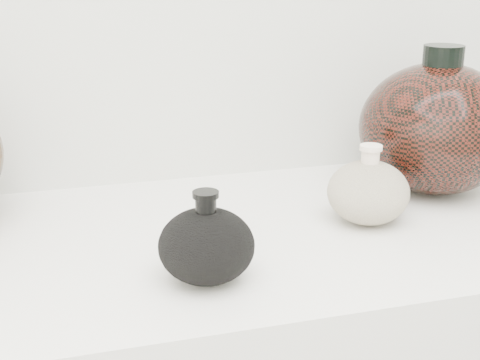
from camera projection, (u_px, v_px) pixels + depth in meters
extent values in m
cube|color=silver|center=(195.00, 246.00, 0.92)|extent=(1.20, 0.50, 0.03)
ellipsoid|color=black|center=(207.00, 246.00, 0.78)|extent=(0.15, 0.15, 0.09)
cylinder|color=black|center=(206.00, 205.00, 0.76)|extent=(0.03, 0.03, 0.03)
cylinder|color=black|center=(206.00, 194.00, 0.75)|extent=(0.04, 0.04, 0.01)
ellipsoid|color=#C6B599|center=(368.00, 192.00, 0.95)|extent=(0.15, 0.15, 0.09)
cylinder|color=beige|center=(370.00, 157.00, 0.93)|extent=(0.03, 0.03, 0.03)
cylinder|color=beige|center=(371.00, 148.00, 0.93)|extent=(0.04, 0.04, 0.01)
ellipsoid|color=black|center=(436.00, 129.00, 1.06)|extent=(0.31, 0.31, 0.21)
cylinder|color=black|center=(443.00, 58.00, 1.02)|extent=(0.08, 0.08, 0.04)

